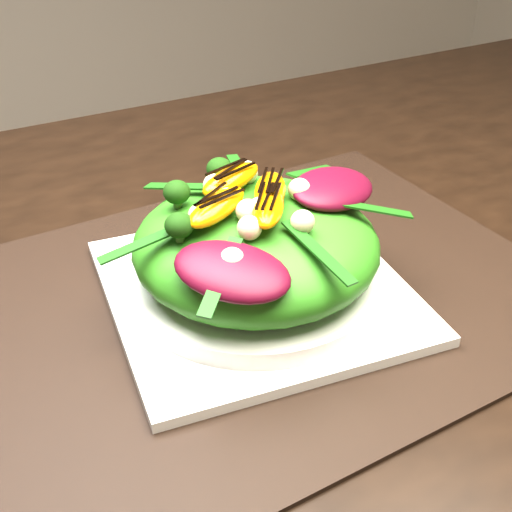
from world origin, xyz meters
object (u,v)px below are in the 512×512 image
salad_bowl (256,278)px  lettuce_mound (256,245)px  placemat (256,296)px  dining_table (472,209)px  orange_segment (240,190)px  plate_base (256,290)px

salad_bowl → lettuce_mound: lettuce_mound is taller
placemat → salad_bowl: salad_bowl is taller
dining_table → lettuce_mound: size_ratio=7.46×
placemat → salad_bowl: size_ratio=2.39×
orange_segment → lettuce_mound: bearing=-73.6°
dining_table → salad_bowl: dining_table is taller
dining_table → lettuce_mound: bearing=-169.8°
dining_table → salad_bowl: (-0.32, -0.06, 0.04)m
placemat → orange_segment: 0.10m
plate_base → orange_segment: 0.10m
salad_bowl → lettuce_mound: (0.00, -0.00, 0.04)m
lettuce_mound → salad_bowl: bearing=90.0°
plate_base → orange_segment: size_ratio=4.06×
plate_base → salad_bowl: 0.01m
placemat → lettuce_mound: 0.06m
dining_table → salad_bowl: 0.33m
dining_table → orange_segment: bearing=-173.1°
lettuce_mound → orange_segment: orange_segment is taller
placemat → dining_table: bearing=10.2°
salad_bowl → orange_segment: bearing=106.4°
dining_table → salad_bowl: size_ratio=7.09×
dining_table → placemat: dining_table is taller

